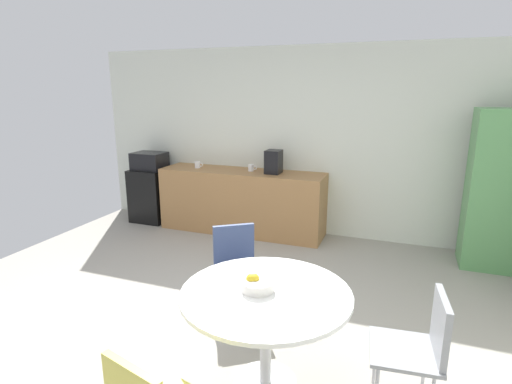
# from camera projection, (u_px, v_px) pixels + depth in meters

# --- Properties ---
(ground_plane) EXTENTS (6.00, 6.00, 0.00)m
(ground_plane) POSITION_uv_depth(u_px,v_px,m) (188.00, 341.00, 3.34)
(ground_plane) COLOR #9E998E
(wall_back) EXTENTS (6.00, 0.10, 2.60)m
(wall_back) POSITION_uv_depth(u_px,v_px,m) (290.00, 142.00, 5.75)
(wall_back) COLOR silver
(wall_back) RESTS_ON ground_plane
(counter_block) EXTENTS (2.37, 0.60, 0.90)m
(counter_block) POSITION_uv_depth(u_px,v_px,m) (242.00, 201.00, 5.84)
(counter_block) COLOR #9E7042
(counter_block) RESTS_ON ground_plane
(mini_fridge) EXTENTS (0.54, 0.54, 0.82)m
(mini_fridge) POSITION_uv_depth(u_px,v_px,m) (152.00, 195.00, 6.37)
(mini_fridge) COLOR black
(mini_fridge) RESTS_ON ground_plane
(microwave) EXTENTS (0.48, 0.38, 0.26)m
(microwave) POSITION_uv_depth(u_px,v_px,m) (150.00, 161.00, 6.24)
(microwave) COLOR black
(microwave) RESTS_ON mini_fridge
(locker_cabinet) EXTENTS (0.60, 0.50, 1.82)m
(locker_cabinet) POSITION_uv_depth(u_px,v_px,m) (496.00, 191.00, 4.57)
(locker_cabinet) COLOR #599959
(locker_cabinet) RESTS_ON ground_plane
(round_table) EXTENTS (1.14, 1.14, 0.72)m
(round_table) POSITION_uv_depth(u_px,v_px,m) (266.00, 309.00, 2.71)
(round_table) COLOR silver
(round_table) RESTS_ON ground_plane
(chair_gray) EXTENTS (0.46, 0.46, 0.83)m
(chair_gray) POSITION_uv_depth(u_px,v_px,m) (422.00, 341.00, 2.48)
(chair_gray) COLOR silver
(chair_gray) RESTS_ON ground_plane
(chair_navy) EXTENTS (0.58, 0.58, 0.83)m
(chair_navy) POSITION_uv_depth(u_px,v_px,m) (236.00, 260.00, 3.65)
(chair_navy) COLOR silver
(chair_navy) RESTS_ON ground_plane
(fruit_bowl) EXTENTS (0.22, 0.22, 0.11)m
(fruit_bowl) POSITION_uv_depth(u_px,v_px,m) (257.00, 284.00, 2.69)
(fruit_bowl) COLOR silver
(fruit_bowl) RESTS_ON round_table
(mug_white) EXTENTS (0.13, 0.08, 0.09)m
(mug_white) POSITION_uv_depth(u_px,v_px,m) (251.00, 168.00, 5.71)
(mug_white) COLOR white
(mug_white) RESTS_ON counter_block
(mug_green) EXTENTS (0.13, 0.08, 0.09)m
(mug_green) POSITION_uv_depth(u_px,v_px,m) (198.00, 165.00, 5.94)
(mug_green) COLOR white
(mug_green) RESTS_ON counter_block
(coffee_maker) EXTENTS (0.20, 0.24, 0.32)m
(coffee_maker) POSITION_uv_depth(u_px,v_px,m) (274.00, 162.00, 5.53)
(coffee_maker) COLOR black
(coffee_maker) RESTS_ON counter_block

